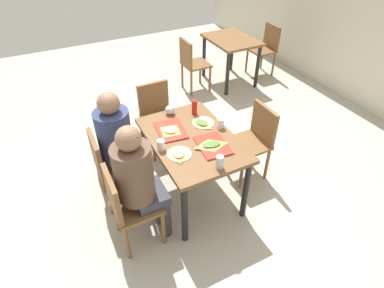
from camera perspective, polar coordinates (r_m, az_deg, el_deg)
name	(u,v)px	position (r m, az deg, el deg)	size (l,w,h in m)	color
ground_plane	(192,193)	(3.50, 0.00, -8.96)	(10.00, 10.00, 0.02)	#B2AD9E
main_table	(192,147)	(3.05, 0.00, -0.47)	(1.12, 0.77, 0.76)	brown
chair_near_left	(109,164)	(3.18, -14.84, -3.60)	(0.40, 0.40, 0.86)	brown
chair_near_right	(126,204)	(2.78, -11.84, -10.58)	(0.40, 0.40, 0.86)	brown
chair_far_side	(255,137)	(3.48, 11.37, 1.21)	(0.40, 0.40, 0.86)	brown
chair_left_end	(157,113)	(3.84, -6.36, 5.71)	(0.40, 0.40, 0.86)	brown
person_in_red	(120,141)	(3.04, -13.05, 0.62)	(0.32, 0.42, 1.27)	#383842
person_in_brown_jacket	(139,178)	(2.62, -9.61, -6.08)	(0.32, 0.42, 1.27)	#383842
tray_red_near	(171,130)	(3.08, -3.89, 2.55)	(0.36, 0.26, 0.02)	red
tray_red_far	(213,145)	(2.89, 3.80, -0.21)	(0.36, 0.26, 0.02)	red
paper_plate_center	(203,123)	(3.18, 2.05, 3.87)	(0.22, 0.22, 0.01)	white
paper_plate_near_edge	(179,154)	(2.79, -2.33, -1.83)	(0.22, 0.22, 0.01)	white
pizza_slice_a	(170,130)	(3.05, -3.96, 2.53)	(0.24, 0.24, 0.02)	tan
pizza_slice_b	(211,145)	(2.86, 3.56, -0.11)	(0.18, 0.26, 0.02)	tan
pizza_slice_c	(202,123)	(3.15, 1.81, 3.83)	(0.22, 0.17, 0.02)	tan
pizza_slice_d	(179,154)	(2.77, -2.38, -1.88)	(0.20, 0.17, 0.02)	#C68C47
plastic_cup_a	(220,123)	(3.11, 5.18, 3.80)	(0.07, 0.07, 0.10)	white
plastic_cup_b	(161,145)	(2.83, -5.67, -0.16)	(0.07, 0.07, 0.10)	white
soda_can	(220,162)	(2.63, 5.05, -3.29)	(0.07, 0.07, 0.12)	#B7BCC6
condiment_bottle	(194,107)	(3.28, 0.45, 6.70)	(0.06, 0.06, 0.16)	red
foil_bundle	(170,110)	(3.31, -4.03, 6.21)	(0.10, 0.10, 0.10)	silver
handbag	(105,170)	(3.68, -15.57, -4.63)	(0.32, 0.16, 0.28)	#592D38
background_table	(231,46)	(5.44, 7.13, 17.24)	(0.90, 0.70, 0.76)	brown
background_chair_near	(191,62)	(5.15, -0.11, 14.76)	(0.40, 0.40, 0.86)	brown
background_chair_far	(266,46)	(5.90, 13.32, 16.95)	(0.40, 0.40, 0.86)	brown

